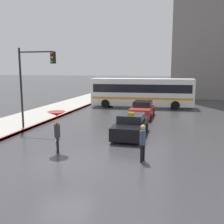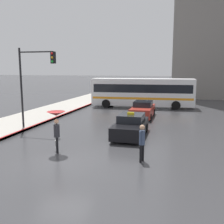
{
  "view_description": "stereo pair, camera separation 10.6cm",
  "coord_description": "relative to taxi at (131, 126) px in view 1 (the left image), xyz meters",
  "views": [
    {
      "loc": [
        5.2,
        -11.04,
        4.42
      ],
      "look_at": [
        0.66,
        6.58,
        1.4
      ],
      "focal_mm": 42.0,
      "sensor_mm": 36.0,
      "label": 1
    },
    {
      "loc": [
        5.3,
        -11.01,
        4.42
      ],
      "look_at": [
        0.66,
        6.58,
        1.4
      ],
      "focal_mm": 42.0,
      "sensor_mm": 36.0,
      "label": 2
    }
  ],
  "objects": [
    {
      "name": "sedan_red",
      "position": [
        -0.2,
        6.99,
        0.01
      ],
      "size": [
        1.91,
        4.49,
        1.46
      ],
      "rotation": [
        0.0,
        0.0,
        3.14
      ],
      "color": "#A52D23",
      "rests_on": "ground_plane"
    },
    {
      "name": "taxi",
      "position": [
        0.0,
        0.0,
        0.0
      ],
      "size": [
        1.91,
        4.44,
        1.61
      ],
      "rotation": [
        0.0,
        0.0,
        3.14
      ],
      "color": "black",
      "rests_on": "ground_plane"
    },
    {
      "name": "pedestrian_with_umbrella",
      "position": [
        -3.13,
        -4.4,
        1.05
      ],
      "size": [
        0.96,
        0.96,
        2.22
      ],
      "rotation": [
        0.0,
        0.0,
        2.07
      ],
      "color": "black",
      "rests_on": "ground_plane"
    },
    {
      "name": "pedestrian_man",
      "position": [
        1.42,
        -4.64,
        0.4
      ],
      "size": [
        0.36,
        0.43,
        1.82
      ],
      "rotation": [
        0.0,
        0.0,
        -1.92
      ],
      "color": "black",
      "rests_on": "ground_plane"
    },
    {
      "name": "ground_plane",
      "position": [
        -2.19,
        -5.62,
        -0.68
      ],
      "size": [
        300.0,
        300.0,
        0.0
      ],
      "primitive_type": "plane",
      "color": "#38383A"
    },
    {
      "name": "traffic_light",
      "position": [
        -6.92,
        -0.14,
        3.34
      ],
      "size": [
        2.8,
        0.38,
        5.86
      ],
      "color": "black",
      "rests_on": "ground_plane"
    },
    {
      "name": "city_bus",
      "position": [
        -1.17,
        13.3,
        1.15
      ],
      "size": [
        11.64,
        3.28,
        3.29
      ],
      "rotation": [
        0.0,
        0.0,
        1.64
      ],
      "color": "silver",
      "rests_on": "ground_plane"
    }
  ]
}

